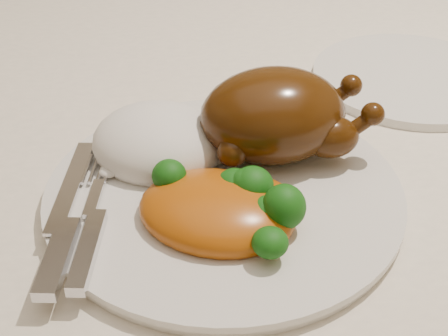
{
  "coord_description": "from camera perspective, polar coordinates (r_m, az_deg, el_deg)",
  "views": [
    {
      "loc": [
        -0.14,
        -0.58,
        1.09
      ],
      "look_at": [
        -0.1,
        -0.18,
        0.8
      ],
      "focal_mm": 50.0,
      "sensor_mm": 36.0,
      "label": 1
    }
  ],
  "objects": [
    {
      "name": "dining_table",
      "position": [
        0.73,
        6.73,
        -0.15
      ],
      "size": [
        1.6,
        0.9,
        0.76
      ],
      "color": "brown",
      "rests_on": "floor"
    },
    {
      "name": "tablecloth",
      "position": [
        0.69,
        7.15,
        4.77
      ],
      "size": [
        1.73,
        1.03,
        0.18
      ],
      "color": "beige",
      "rests_on": "dining_table"
    },
    {
      "name": "dinner_plate",
      "position": [
        0.51,
        0.0,
        -2.37
      ],
      "size": [
        0.3,
        0.3,
        0.01
      ],
      "primitive_type": "cylinder",
      "rotation": [
        0.0,
        0.0,
        0.03
      ],
      "color": "silver",
      "rests_on": "tablecloth"
    },
    {
      "name": "side_plate",
      "position": [
        0.72,
        16.68,
        7.95
      ],
      "size": [
        0.22,
        0.22,
        0.01
      ],
      "primitive_type": "cylinder",
      "rotation": [
        0.0,
        0.0,
        0.03
      ],
      "color": "silver",
      "rests_on": "tablecloth"
    },
    {
      "name": "roast_chicken",
      "position": [
        0.53,
        4.89,
        4.84
      ],
      "size": [
        0.16,
        0.11,
        0.08
      ],
      "rotation": [
        0.0,
        0.0,
        0.09
      ],
      "color": "#442307",
      "rests_on": "dinner_plate"
    },
    {
      "name": "rice_mound",
      "position": [
        0.55,
        -6.01,
        2.27
      ],
      "size": [
        0.15,
        0.14,
        0.06
      ],
      "rotation": [
        0.0,
        0.0,
        -0.41
      ],
      "color": "white",
      "rests_on": "dinner_plate"
    },
    {
      "name": "mac_and_cheese",
      "position": [
        0.47,
        0.3,
        -3.61
      ],
      "size": [
        0.15,
        0.13,
        0.05
      ],
      "rotation": [
        0.0,
        0.0,
        -0.38
      ],
      "color": "#B35A0B",
      "rests_on": "dinner_plate"
    },
    {
      "name": "cutlery",
      "position": [
        0.48,
        -13.42,
        -5.48
      ],
      "size": [
        0.05,
        0.19,
        0.01
      ],
      "rotation": [
        0.0,
        0.0,
        -0.12
      ],
      "color": "silver",
      "rests_on": "dinner_plate"
    }
  ]
}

